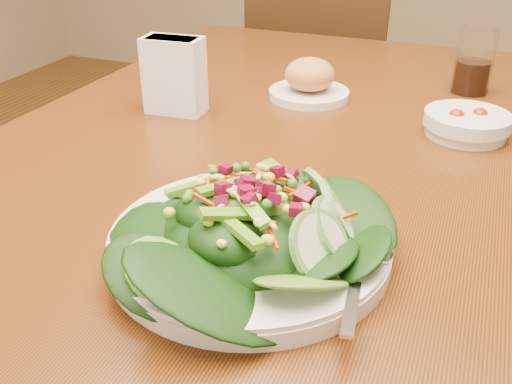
% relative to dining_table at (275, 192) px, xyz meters
% --- Properties ---
extents(dining_table, '(0.90, 1.40, 0.75)m').
position_rel_dining_table_xyz_m(dining_table, '(0.00, 0.00, 0.00)').
color(dining_table, '#5F2C0D').
rests_on(dining_table, ground_plane).
extents(chair_far, '(0.48, 0.49, 0.97)m').
position_rel_dining_table_xyz_m(chair_far, '(-0.20, 0.98, -0.14)').
color(chair_far, black).
rests_on(chair_far, ground_plane).
extents(salad_plate, '(0.31, 0.31, 0.09)m').
position_rel_dining_table_xyz_m(salad_plate, '(0.10, -0.32, 0.13)').
color(salad_plate, white).
rests_on(salad_plate, dining_table).
extents(bread_plate, '(0.15, 0.15, 0.08)m').
position_rel_dining_table_xyz_m(bread_plate, '(-0.01, 0.20, 0.13)').
color(bread_plate, white).
rests_on(bread_plate, dining_table).
extents(tomato_bowl, '(0.14, 0.14, 0.05)m').
position_rel_dining_table_xyz_m(tomato_bowl, '(0.28, 0.12, 0.12)').
color(tomato_bowl, white).
rests_on(tomato_bowl, dining_table).
extents(drinking_glass, '(0.07, 0.07, 0.12)m').
position_rel_dining_table_xyz_m(drinking_glass, '(0.27, 0.35, 0.15)').
color(drinking_glass, silver).
rests_on(drinking_glass, dining_table).
extents(napkin_holder, '(0.11, 0.06, 0.13)m').
position_rel_dining_table_xyz_m(napkin_holder, '(-0.21, 0.04, 0.17)').
color(napkin_holder, white).
rests_on(napkin_holder, dining_table).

